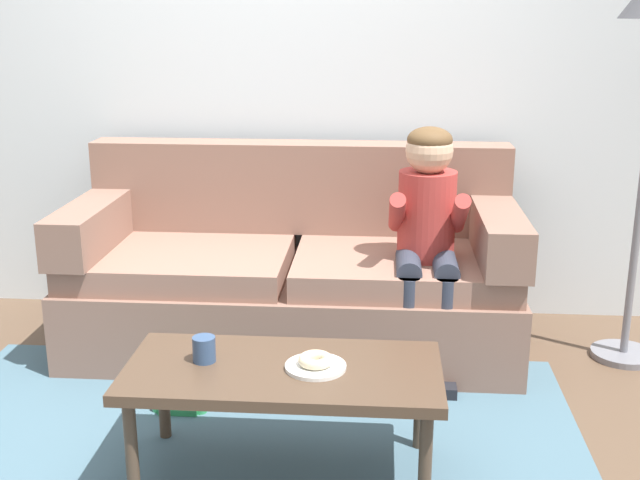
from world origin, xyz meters
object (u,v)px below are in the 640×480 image
(couch, at_px, (294,277))
(toy_controller, at_px, (180,408))
(coffee_table, at_px, (283,378))
(mug, at_px, (204,349))
(donut, at_px, (316,360))
(person_child, at_px, (427,226))

(couch, bearing_deg, toy_controller, -117.31)
(coffee_table, height_order, mug, mug)
(donut, xyz_separation_m, toy_controller, (-0.59, 0.40, -0.42))
(donut, bearing_deg, couch, 99.86)
(couch, relative_size, donut, 17.47)
(couch, relative_size, toy_controller, 9.27)
(person_child, bearing_deg, coffee_table, -119.25)
(couch, xyz_separation_m, donut, (0.20, -1.16, 0.10))
(coffee_table, relative_size, person_child, 0.99)
(couch, bearing_deg, mug, -99.52)
(coffee_table, distance_m, donut, 0.14)
(coffee_table, distance_m, toy_controller, 0.71)
(donut, relative_size, mug, 1.33)
(coffee_table, height_order, donut, donut)
(couch, distance_m, person_child, 0.73)
(donut, xyz_separation_m, mug, (-0.39, 0.03, 0.01))
(person_child, relative_size, donut, 9.18)
(couch, height_order, coffee_table, couch)
(mug, relative_size, toy_controller, 0.40)
(donut, height_order, mug, mug)
(donut, distance_m, toy_controller, 0.83)
(coffee_table, xyz_separation_m, person_child, (0.53, 0.95, 0.30))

